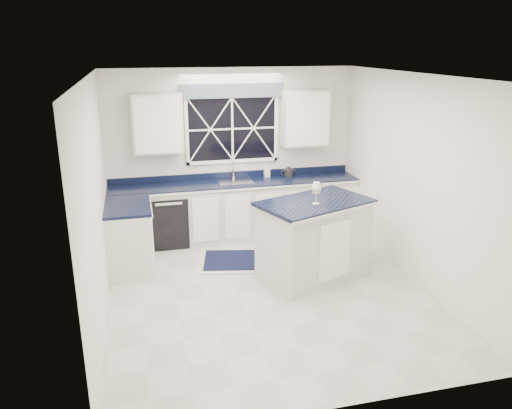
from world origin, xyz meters
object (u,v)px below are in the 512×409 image
object	(u,v)px
dishwasher	(168,219)
soap_bottle	(267,171)
faucet	(234,169)
kettle	(288,172)
wine_glass	(316,189)
island	(314,239)

from	to	relation	value
dishwasher	soap_bottle	distance (m)	1.79
faucet	soap_bottle	world-z (taller)	faucet
kettle	soap_bottle	world-z (taller)	soap_bottle
wine_glass	dishwasher	bearing A→B (deg)	134.99
faucet	island	size ratio (longest dim) A/B	0.18
dishwasher	faucet	xyz separation A→B (m)	(1.10, 0.19, 0.69)
dishwasher	wine_glass	size ratio (longest dim) A/B	2.86
island	wine_glass	xyz separation A→B (m)	(-0.03, -0.12, 0.73)
faucet	island	world-z (taller)	faucet
faucet	island	bearing A→B (deg)	-68.92
island	kettle	bearing A→B (deg)	62.93
dishwasher	kettle	size ratio (longest dim) A/B	3.18
island	wine_glass	size ratio (longest dim) A/B	5.79
kettle	wine_glass	size ratio (longest dim) A/B	0.90
dishwasher	kettle	world-z (taller)	kettle
wine_glass	soap_bottle	bearing A→B (deg)	93.49
dishwasher	kettle	bearing A→B (deg)	3.56
faucet	soap_bottle	distance (m)	0.57
soap_bottle	dishwasher	bearing A→B (deg)	-173.06
soap_bottle	island	bearing A→B (deg)	-85.30
faucet	wine_glass	distance (m)	2.10
soap_bottle	kettle	bearing A→B (deg)	-12.51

